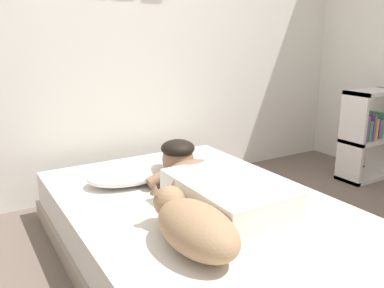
{
  "coord_description": "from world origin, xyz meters",
  "views": [
    {
      "loc": [
        -1.04,
        -1.28,
        1.17
      ],
      "look_at": [
        0.11,
        0.63,
        0.56
      ],
      "focal_mm": 37.18,
      "sensor_mm": 36.0,
      "label": 1
    }
  ],
  "objects_px": {
    "bed": "(207,234)",
    "person_lying": "(212,185)",
    "dog": "(193,225)",
    "cell_phone": "(217,197)",
    "coffee_cup": "(182,169)",
    "bookshelf": "(367,134)",
    "pillow": "(130,174)"
  },
  "relations": [
    {
      "from": "bed",
      "to": "person_lying",
      "type": "bearing_deg",
      "value": 15.7
    },
    {
      "from": "dog",
      "to": "cell_phone",
      "type": "height_order",
      "value": "dog"
    },
    {
      "from": "person_lying",
      "to": "coffee_cup",
      "type": "distance_m",
      "value": 0.51
    },
    {
      "from": "bookshelf",
      "to": "pillow",
      "type": "bearing_deg",
      "value": 175.85
    },
    {
      "from": "pillow",
      "to": "bookshelf",
      "type": "height_order",
      "value": "bookshelf"
    },
    {
      "from": "dog",
      "to": "coffee_cup",
      "type": "height_order",
      "value": "dog"
    },
    {
      "from": "dog",
      "to": "bookshelf",
      "type": "bearing_deg",
      "value": 18.41
    },
    {
      "from": "pillow",
      "to": "person_lying",
      "type": "height_order",
      "value": "person_lying"
    },
    {
      "from": "bookshelf",
      "to": "person_lying",
      "type": "bearing_deg",
      "value": -168.16
    },
    {
      "from": "bed",
      "to": "bookshelf",
      "type": "relative_size",
      "value": 2.8
    },
    {
      "from": "person_lying",
      "to": "bookshelf",
      "type": "distance_m",
      "value": 1.84
    },
    {
      "from": "bed",
      "to": "dog",
      "type": "bearing_deg",
      "value": -131.23
    },
    {
      "from": "dog",
      "to": "bookshelf",
      "type": "height_order",
      "value": "bookshelf"
    },
    {
      "from": "person_lying",
      "to": "bed",
      "type": "bearing_deg",
      "value": -164.3
    },
    {
      "from": "coffee_cup",
      "to": "bookshelf",
      "type": "distance_m",
      "value": 1.7
    },
    {
      "from": "cell_phone",
      "to": "bookshelf",
      "type": "xyz_separation_m",
      "value": [
        1.73,
        0.33,
        0.07
      ]
    },
    {
      "from": "person_lying",
      "to": "dog",
      "type": "xyz_separation_m",
      "value": [
        -0.31,
        -0.33,
        -0.0
      ]
    },
    {
      "from": "bed",
      "to": "bookshelf",
      "type": "distance_m",
      "value": 1.89
    },
    {
      "from": "bookshelf",
      "to": "bed",
      "type": "bearing_deg",
      "value": -168.08
    },
    {
      "from": "dog",
      "to": "coffee_cup",
      "type": "distance_m",
      "value": 0.92
    },
    {
      "from": "bed",
      "to": "pillow",
      "type": "bearing_deg",
      "value": 110.94
    },
    {
      "from": "pillow",
      "to": "cell_phone",
      "type": "bearing_deg",
      "value": -56.35
    },
    {
      "from": "dog",
      "to": "cell_phone",
      "type": "distance_m",
      "value": 0.55
    },
    {
      "from": "bed",
      "to": "dog",
      "type": "xyz_separation_m",
      "value": [
        -0.28,
        -0.32,
        0.26
      ]
    },
    {
      "from": "pillow",
      "to": "cell_phone",
      "type": "height_order",
      "value": "pillow"
    },
    {
      "from": "cell_phone",
      "to": "bed",
      "type": "bearing_deg",
      "value": -150.7
    },
    {
      "from": "pillow",
      "to": "dog",
      "type": "relative_size",
      "value": 0.9
    },
    {
      "from": "person_lying",
      "to": "coffee_cup",
      "type": "relative_size",
      "value": 7.36
    },
    {
      "from": "dog",
      "to": "coffee_cup",
      "type": "xyz_separation_m",
      "value": [
        0.41,
        0.82,
        -0.07
      ]
    },
    {
      "from": "cell_phone",
      "to": "bookshelf",
      "type": "height_order",
      "value": "bookshelf"
    },
    {
      "from": "bed",
      "to": "cell_phone",
      "type": "height_order",
      "value": "cell_phone"
    },
    {
      "from": "bookshelf",
      "to": "cell_phone",
      "type": "bearing_deg",
      "value": -169.32
    }
  ]
}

